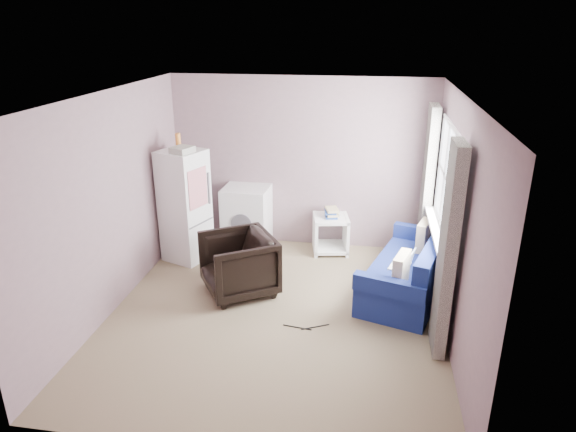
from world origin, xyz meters
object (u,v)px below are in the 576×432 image
(washing_machine, at_px, (248,215))
(sofa, at_px, (412,272))
(armchair, at_px, (238,262))
(fridge, at_px, (185,205))
(side_table, at_px, (331,231))

(washing_machine, distance_m, sofa, 2.61)
(armchair, height_order, fridge, fridge)
(side_table, bearing_deg, sofa, -44.77)
(washing_machine, height_order, sofa, washing_machine)
(armchair, bearing_deg, washing_machine, 156.51)
(washing_machine, xyz_separation_m, sofa, (2.35, -1.12, -0.19))
(washing_machine, bearing_deg, sofa, -23.15)
(armchair, height_order, sofa, armchair)
(armchair, xyz_separation_m, washing_machine, (-0.22, 1.42, 0.06))
(armchair, bearing_deg, side_table, 111.26)
(armchair, relative_size, side_table, 1.24)
(armchair, height_order, side_table, armchair)
(armchair, distance_m, side_table, 1.74)
(side_table, relative_size, sofa, 0.35)
(washing_machine, bearing_deg, fridge, -140.59)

